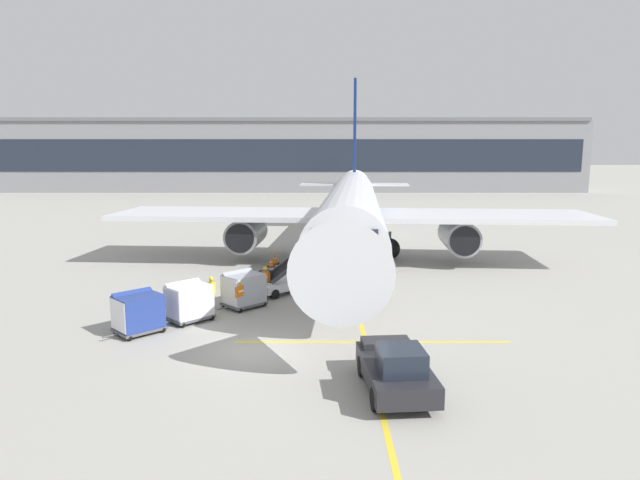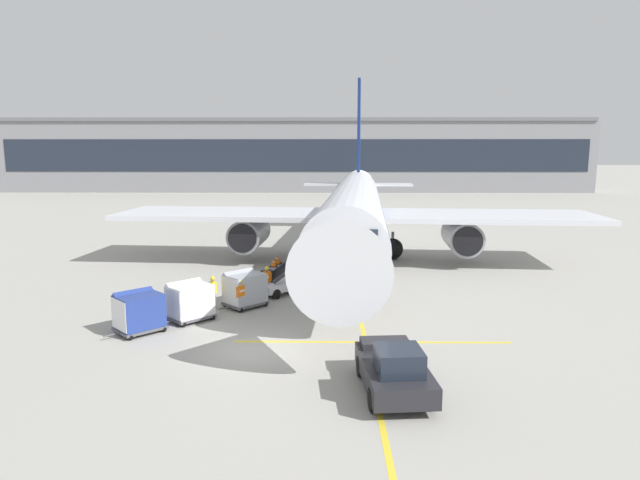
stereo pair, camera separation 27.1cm
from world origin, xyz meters
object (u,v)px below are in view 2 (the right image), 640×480
at_px(baggage_cart_lead, 244,288).
at_px(ground_crew_marshaller, 241,293).
at_px(pushback_tug, 394,369).
at_px(ground_crew_by_loader, 213,290).
at_px(safety_cone_nose_mark, 277,259).
at_px(belt_loader, 287,277).
at_px(safety_cone_wingtip, 274,263).
at_px(baggage_cart_second, 190,300).
at_px(parked_airplane, 354,209).
at_px(safety_cone_engine_keepout, 267,272).
at_px(baggage_cart_third, 139,311).
at_px(ground_crew_by_carts, 267,279).

distance_m(baggage_cart_lead, ground_crew_marshaller, 1.03).
bearing_deg(pushback_tug, ground_crew_marshaller, 125.76).
distance_m(ground_crew_by_loader, safety_cone_nose_mark, 11.82).
distance_m(belt_loader, pushback_tug, 14.22).
relative_size(pushback_tug, safety_cone_wingtip, 7.41).
xyz_separation_m(belt_loader, baggage_cart_second, (-4.38, -5.47, 0.12)).
relative_size(baggage_cart_second, safety_cone_nose_mark, 3.49).
bearing_deg(baggage_cart_second, parked_airplane, 59.06).
height_order(baggage_cart_second, safety_cone_engine_keepout, baggage_cart_second).
height_order(belt_loader, ground_crew_by_loader, belt_loader).
bearing_deg(pushback_tug, baggage_cart_third, 150.46).
xyz_separation_m(belt_loader, baggage_cart_lead, (-2.05, -3.09, 0.12)).
bearing_deg(safety_cone_nose_mark, safety_cone_wingtip, -100.09).
xyz_separation_m(baggage_cart_second, pushback_tug, (9.00, -7.98, -0.17)).
bearing_deg(baggage_cart_third, baggage_cart_second, 44.24).
xyz_separation_m(parked_airplane, safety_cone_wingtip, (-5.85, -2.04, -3.67)).
height_order(baggage_cart_second, pushback_tug, baggage_cart_second).
relative_size(parked_airplane, safety_cone_nose_mark, 62.42).
height_order(belt_loader, pushback_tug, belt_loader).
bearing_deg(baggage_cart_second, safety_cone_wingtip, 77.03).
distance_m(baggage_cart_lead, ground_crew_by_loader, 1.64).
bearing_deg(ground_crew_by_carts, baggage_cart_third, -129.30).
relative_size(baggage_cart_lead, safety_cone_nose_mark, 3.49).
relative_size(pushback_tug, ground_crew_marshaller, 2.61).
distance_m(baggage_cart_lead, baggage_cart_third, 5.94).
distance_m(ground_crew_by_carts, safety_cone_engine_keepout, 5.01).
bearing_deg(ground_crew_by_loader, belt_loader, 43.44).
bearing_deg(safety_cone_wingtip, pushback_tug, -73.41).
bearing_deg(ground_crew_marshaller, safety_cone_wingtip, 86.90).
bearing_deg(belt_loader, baggage_cart_lead, -123.63).
xyz_separation_m(baggage_cart_third, ground_crew_by_loader, (2.60, 3.83, -0.00)).
bearing_deg(ground_crew_by_carts, ground_crew_by_loader, -135.99).
bearing_deg(belt_loader, pushback_tug, -71.04).
relative_size(parked_airplane, pushback_tug, 9.99).
height_order(pushback_tug, ground_crew_marshaller, pushback_tug).
relative_size(belt_loader, safety_cone_nose_mark, 6.41).
distance_m(baggage_cart_third, pushback_tug, 12.49).
xyz_separation_m(ground_crew_by_carts, safety_cone_engine_keepout, (-0.51, 4.93, -0.71)).
distance_m(parked_airplane, safety_cone_nose_mark, 6.79).
xyz_separation_m(baggage_cart_second, ground_crew_by_loader, (0.73, 2.01, -0.00)).
bearing_deg(baggage_cart_second, ground_crew_marshaller, 30.52).
distance_m(pushback_tug, ground_crew_by_loader, 12.97).
bearing_deg(ground_crew_by_loader, baggage_cart_second, -109.96).
height_order(ground_crew_by_carts, safety_cone_wingtip, ground_crew_by_carts).
bearing_deg(parked_airplane, baggage_cart_third, -122.90).
bearing_deg(baggage_cart_lead, safety_cone_engine_keepout, 86.24).
bearing_deg(parked_airplane, ground_crew_marshaller, -116.01).
height_order(ground_crew_by_loader, safety_cone_wingtip, ground_crew_by_loader).
bearing_deg(pushback_tug, safety_cone_wingtip, 106.59).
distance_m(ground_crew_by_loader, safety_cone_wingtip, 10.77).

